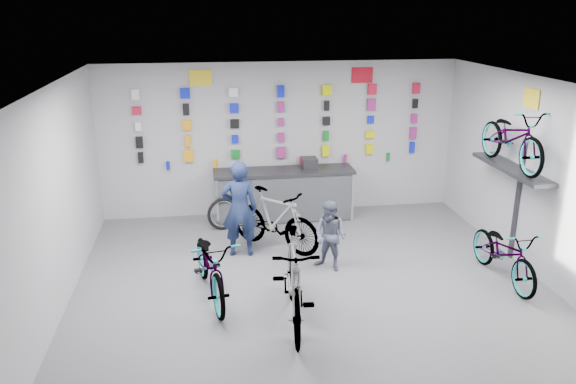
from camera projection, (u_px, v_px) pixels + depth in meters
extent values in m
plane|color=#55555A|center=(321.00, 309.00, 7.76)|extent=(8.00, 8.00, 0.00)
plane|color=white|center=(325.00, 92.00, 6.81)|extent=(8.00, 8.00, 0.00)
plane|color=#B7B7BA|center=(281.00, 139.00, 11.04)|extent=(7.00, 0.00, 7.00)
plane|color=#B7B7BA|center=(40.00, 222.00, 6.79)|extent=(0.00, 8.00, 8.00)
plane|color=#B7B7BA|center=(570.00, 195.00, 7.78)|extent=(0.00, 8.00, 8.00)
cube|color=black|center=(284.00, 197.00, 10.95)|extent=(2.60, 0.60, 0.90)
cube|color=silver|center=(286.00, 200.00, 10.66)|extent=(2.60, 0.02, 0.90)
cube|color=silver|center=(217.00, 204.00, 10.47)|extent=(0.04, 0.04, 0.96)
cube|color=silver|center=(353.00, 197.00, 10.84)|extent=(0.04, 0.04, 0.96)
cube|color=black|center=(284.00, 171.00, 10.78)|extent=(2.70, 0.66, 0.06)
cube|color=black|center=(141.00, 158.00, 10.67)|extent=(0.10, 0.06, 0.21)
cube|color=#FC9C11|center=(189.00, 156.00, 10.80)|extent=(0.17, 0.06, 0.23)
cube|color=#0C771E|center=(235.00, 154.00, 10.92)|extent=(0.17, 0.06, 0.16)
cube|color=#982573|center=(281.00, 152.00, 11.05)|extent=(0.17, 0.06, 0.22)
cube|color=#D8DE00|center=(326.00, 151.00, 11.18)|extent=(0.14, 0.06, 0.22)
cube|color=#D8DE00|center=(369.00, 149.00, 11.31)|extent=(0.13, 0.06, 0.20)
cube|color=#0E1ED5|center=(412.00, 147.00, 11.44)|extent=(0.10, 0.06, 0.22)
cube|color=black|center=(139.00, 142.00, 10.57)|extent=(0.13, 0.06, 0.22)
cube|color=#FC9C11|center=(188.00, 141.00, 10.70)|extent=(0.10, 0.06, 0.23)
cube|color=#0E1ED5|center=(235.00, 139.00, 10.83)|extent=(0.13, 0.06, 0.16)
cube|color=#982573|center=(281.00, 137.00, 10.96)|extent=(0.12, 0.06, 0.18)
cube|color=#0C771E|center=(326.00, 136.00, 11.09)|extent=(0.10, 0.06, 0.20)
cube|color=#D8DE00|center=(370.00, 134.00, 11.22)|extent=(0.17, 0.06, 0.14)
cube|color=#982573|center=(413.00, 133.00, 11.34)|extent=(0.13, 0.06, 0.23)
cube|color=white|center=(138.00, 127.00, 10.48)|extent=(0.10, 0.06, 0.17)
cube|color=#FC9C11|center=(187.00, 125.00, 10.61)|extent=(0.16, 0.06, 0.19)
cube|color=black|center=(235.00, 124.00, 10.74)|extent=(0.17, 0.06, 0.17)
cube|color=#982573|center=(281.00, 122.00, 10.86)|extent=(0.10, 0.06, 0.15)
cube|color=black|center=(326.00, 121.00, 10.99)|extent=(0.14, 0.06, 0.17)
cube|color=#0E1ED5|center=(371.00, 120.00, 11.12)|extent=(0.12, 0.06, 0.15)
cube|color=#982573|center=(414.00, 118.00, 11.25)|extent=(0.12, 0.06, 0.18)
cube|color=red|center=(137.00, 111.00, 10.39)|extent=(0.17, 0.06, 0.15)
cube|color=black|center=(186.00, 109.00, 10.51)|extent=(0.12, 0.06, 0.22)
cube|color=#0E1ED5|center=(234.00, 108.00, 10.64)|extent=(0.17, 0.06, 0.18)
cube|color=#982573|center=(281.00, 107.00, 10.77)|extent=(0.12, 0.06, 0.20)
cube|color=black|center=(327.00, 106.00, 10.90)|extent=(0.10, 0.06, 0.19)
cube|color=#982573|center=(371.00, 105.00, 11.03)|extent=(0.17, 0.06, 0.23)
cube|color=black|center=(415.00, 103.00, 11.15)|extent=(0.10, 0.06, 0.18)
cube|color=white|center=(135.00, 94.00, 10.29)|extent=(0.14, 0.06, 0.19)
cube|color=#0E1ED5|center=(185.00, 93.00, 10.42)|extent=(0.18, 0.06, 0.19)
cube|color=white|center=(234.00, 92.00, 10.55)|extent=(0.17, 0.06, 0.16)
cube|color=#0E1ED5|center=(281.00, 91.00, 10.68)|extent=(0.13, 0.06, 0.23)
cube|color=#D8DE00|center=(327.00, 90.00, 10.80)|extent=(0.18, 0.06, 0.20)
cube|color=red|center=(372.00, 89.00, 10.93)|extent=(0.17, 0.06, 0.21)
cube|color=red|center=(416.00, 88.00, 11.06)|extent=(0.14, 0.06, 0.21)
cylinder|color=#0E1ED5|center=(168.00, 165.00, 10.77)|extent=(0.07, 0.07, 0.16)
cylinder|color=#FC9C11|center=(215.00, 164.00, 10.90)|extent=(0.07, 0.07, 0.16)
cylinder|color=red|center=(301.00, 160.00, 11.14)|extent=(0.07, 0.07, 0.16)
cylinder|color=#982573|center=(345.00, 158.00, 11.27)|extent=(0.07, 0.07, 0.16)
cylinder|color=#0C771E|center=(388.00, 157.00, 11.40)|extent=(0.07, 0.07, 0.16)
cube|color=#333338|center=(511.00, 168.00, 8.87)|extent=(0.38, 1.90, 0.06)
cube|color=#333338|center=(517.00, 201.00, 9.07)|extent=(0.04, 0.10, 2.00)
cube|color=yellow|center=(201.00, 78.00, 10.42)|extent=(0.42, 0.02, 0.30)
cube|color=red|center=(362.00, 75.00, 10.87)|extent=(0.42, 0.02, 0.30)
cube|color=yellow|center=(531.00, 99.00, 8.55)|extent=(0.02, 0.40, 0.30)
imported|color=gray|center=(210.00, 265.00, 7.96)|extent=(0.97, 1.97, 0.99)
imported|color=gray|center=(294.00, 280.00, 7.28)|extent=(0.76, 2.06, 1.21)
imported|color=gray|center=(504.00, 252.00, 8.47)|extent=(0.66, 1.75, 0.91)
imported|color=gray|center=(275.00, 219.00, 9.55)|extent=(1.65, 1.59, 1.08)
imported|color=gray|center=(512.00, 137.00, 8.70)|extent=(0.63, 1.80, 0.95)
imported|color=#172347|center=(239.00, 209.00, 9.24)|extent=(0.62, 0.44, 1.63)
imported|color=slate|center=(330.00, 236.00, 8.79)|extent=(0.69, 0.68, 1.13)
torus|color=black|center=(223.00, 214.00, 10.47)|extent=(0.62, 0.28, 0.62)
torus|color=silver|center=(223.00, 214.00, 10.47)|extent=(0.50, 0.20, 0.50)
cube|color=black|center=(310.00, 163.00, 10.81)|extent=(0.28, 0.30, 0.22)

